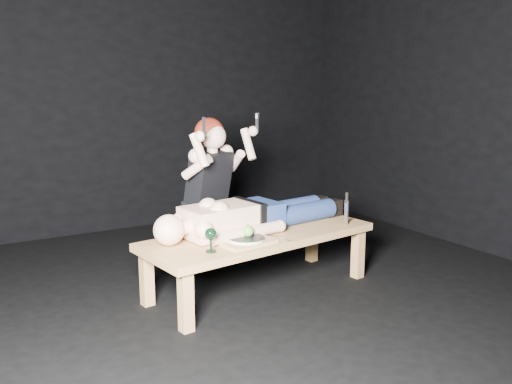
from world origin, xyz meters
TOP-DOWN VIEW (x-y plane):
  - ground at (0.00, 0.00)m, footprint 5.00×5.00m
  - back_wall at (0.00, 2.50)m, footprint 5.00×0.00m
  - table at (0.21, 0.21)m, footprint 1.84×0.89m
  - lying_man at (0.25, 0.33)m, footprint 1.91×0.80m
  - kneeling_woman at (0.02, 0.79)m, footprint 0.91×0.96m
  - serving_tray at (-0.01, 0.02)m, footprint 0.41×0.32m
  - plate at (-0.01, 0.02)m, footprint 0.28×0.28m
  - apple at (0.01, 0.03)m, footprint 0.08×0.08m
  - goblet at (-0.30, -0.03)m, footprint 0.09×0.09m
  - fork_flat at (-0.17, -0.04)m, footprint 0.04×0.19m
  - knife_flat at (0.26, -0.01)m, footprint 0.06×0.19m
  - spoon_flat at (0.20, 0.10)m, footprint 0.17×0.11m
  - carving_knife at (0.92, 0.07)m, footprint 0.04×0.04m

SIDE VIEW (x-z plane):
  - ground at x=0.00m, z-range 0.00..0.00m
  - table at x=0.21m, z-range 0.00..0.45m
  - fork_flat at x=-0.17m, z-range 0.45..0.46m
  - knife_flat at x=0.26m, z-range 0.45..0.46m
  - spoon_flat at x=0.20m, z-range 0.45..0.46m
  - serving_tray at x=-0.01m, z-range 0.45..0.47m
  - plate at x=-0.01m, z-range 0.47..0.49m
  - apple at x=0.01m, z-range 0.49..0.57m
  - goblet at x=-0.30m, z-range 0.45..0.61m
  - carving_knife at x=0.92m, z-range 0.45..0.71m
  - lying_man at x=0.25m, z-range 0.45..0.72m
  - kneeling_woman at x=0.02m, z-range 0.00..1.32m
  - back_wall at x=0.00m, z-range -1.00..4.00m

